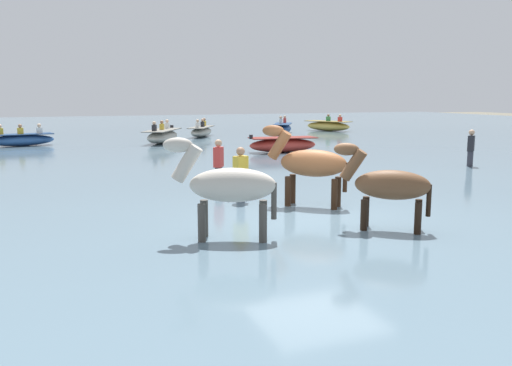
{
  "coord_description": "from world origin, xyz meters",
  "views": [
    {
      "loc": [
        -5.0,
        -9.6,
        2.83
      ],
      "look_at": [
        -0.68,
        1.66,
        0.85
      ],
      "focal_mm": 38.02,
      "sensor_mm": 36.0,
      "label": 1
    }
  ],
  "objects_px": {
    "horse_flank_bay": "(388,187)",
    "boat_distant_west": "(21,140)",
    "boat_far_inshore": "(283,145)",
    "person_spectator_far": "(241,180)",
    "boat_near_port": "(283,128)",
    "person_wading_mid": "(471,152)",
    "boat_mid_channel": "(163,136)",
    "boat_near_starboard": "(201,131)",
    "horse_lead_pinto": "(228,188)",
    "boat_distant_east": "(328,126)",
    "person_onlooker_left": "(219,167)",
    "horse_trailing_chestnut": "(310,165)"
  },
  "relations": [
    {
      "from": "boat_distant_west",
      "to": "person_onlooker_left",
      "type": "bearing_deg",
      "value": -69.15
    },
    {
      "from": "boat_distant_east",
      "to": "person_onlooker_left",
      "type": "height_order",
      "value": "person_onlooker_left"
    },
    {
      "from": "horse_flank_bay",
      "to": "boat_far_inshore",
      "type": "relative_size",
      "value": 0.63
    },
    {
      "from": "boat_far_inshore",
      "to": "person_spectator_far",
      "type": "distance_m",
      "value": 11.02
    },
    {
      "from": "person_spectator_far",
      "to": "person_onlooker_left",
      "type": "xyz_separation_m",
      "value": [
        0.15,
        2.23,
        0.0
      ]
    },
    {
      "from": "horse_lead_pinto",
      "to": "boat_near_starboard",
      "type": "height_order",
      "value": "horse_lead_pinto"
    },
    {
      "from": "horse_flank_bay",
      "to": "horse_lead_pinto",
      "type": "bearing_deg",
      "value": 171.81
    },
    {
      "from": "horse_trailing_chestnut",
      "to": "person_wading_mid",
      "type": "xyz_separation_m",
      "value": [
        8.25,
        4.08,
        -0.4
      ]
    },
    {
      "from": "person_wading_mid",
      "to": "horse_flank_bay",
      "type": "bearing_deg",
      "value": -140.35
    },
    {
      "from": "boat_near_port",
      "to": "person_wading_mid",
      "type": "distance_m",
      "value": 17.06
    },
    {
      "from": "horse_trailing_chestnut",
      "to": "boat_near_port",
      "type": "bearing_deg",
      "value": 67.74
    },
    {
      "from": "person_onlooker_left",
      "to": "horse_trailing_chestnut",
      "type": "bearing_deg",
      "value": -71.27
    },
    {
      "from": "person_onlooker_left",
      "to": "boat_far_inshore",
      "type": "bearing_deg",
      "value": 55.11
    },
    {
      "from": "person_wading_mid",
      "to": "person_spectator_far",
      "type": "relative_size",
      "value": 1.0
    },
    {
      "from": "boat_distant_west",
      "to": "horse_lead_pinto",
      "type": "bearing_deg",
      "value": -78.38
    },
    {
      "from": "boat_near_port",
      "to": "person_onlooker_left",
      "type": "xyz_separation_m",
      "value": [
        -9.76,
        -17.85,
        0.19
      ]
    },
    {
      "from": "boat_mid_channel",
      "to": "boat_near_port",
      "type": "xyz_separation_m",
      "value": [
        8.55,
        4.08,
        -0.03
      ]
    },
    {
      "from": "horse_trailing_chestnut",
      "to": "person_onlooker_left",
      "type": "relative_size",
      "value": 1.32
    },
    {
      "from": "boat_far_inshore",
      "to": "boat_near_port",
      "type": "bearing_deg",
      "value": 66.28
    },
    {
      "from": "horse_lead_pinto",
      "to": "boat_near_port",
      "type": "bearing_deg",
      "value": 64.16
    },
    {
      "from": "boat_near_starboard",
      "to": "person_wading_mid",
      "type": "distance_m",
      "value": 17.13
    },
    {
      "from": "boat_distant_east",
      "to": "boat_near_port",
      "type": "distance_m",
      "value": 3.98
    },
    {
      "from": "boat_near_starboard",
      "to": "boat_distant_west",
      "type": "xyz_separation_m",
      "value": [
        -9.73,
        -2.57,
        0.0
      ]
    },
    {
      "from": "boat_near_starboard",
      "to": "boat_distant_east",
      "type": "bearing_deg",
      "value": 10.61
    },
    {
      "from": "horse_flank_bay",
      "to": "horse_trailing_chestnut",
      "type": "bearing_deg",
      "value": 98.6
    },
    {
      "from": "horse_trailing_chestnut",
      "to": "person_wading_mid",
      "type": "height_order",
      "value": "horse_trailing_chestnut"
    },
    {
      "from": "boat_distant_east",
      "to": "person_wading_mid",
      "type": "height_order",
      "value": "person_wading_mid"
    },
    {
      "from": "horse_flank_bay",
      "to": "boat_distant_west",
      "type": "height_order",
      "value": "horse_flank_bay"
    },
    {
      "from": "boat_near_starboard",
      "to": "boat_distant_west",
      "type": "height_order",
      "value": "boat_distant_west"
    },
    {
      "from": "boat_far_inshore",
      "to": "boat_distant_west",
      "type": "bearing_deg",
      "value": 146.34
    },
    {
      "from": "boat_near_starboard",
      "to": "boat_mid_channel",
      "type": "height_order",
      "value": "boat_mid_channel"
    },
    {
      "from": "person_spectator_far",
      "to": "person_onlooker_left",
      "type": "relative_size",
      "value": 1.0
    },
    {
      "from": "boat_mid_channel",
      "to": "person_wading_mid",
      "type": "bearing_deg",
      "value": -57.84
    },
    {
      "from": "horse_flank_bay",
      "to": "person_spectator_far",
      "type": "xyz_separation_m",
      "value": [
        -1.63,
        3.5,
        -0.28
      ]
    },
    {
      "from": "person_spectator_far",
      "to": "boat_mid_channel",
      "type": "bearing_deg",
      "value": 85.14
    },
    {
      "from": "boat_distant_east",
      "to": "person_wading_mid",
      "type": "relative_size",
      "value": 2.12
    },
    {
      "from": "boat_mid_channel",
      "to": "horse_flank_bay",
      "type": "bearing_deg",
      "value": -89.2
    },
    {
      "from": "horse_flank_bay",
      "to": "boat_far_inshore",
      "type": "xyz_separation_m",
      "value": [
        3.69,
        13.15,
        -0.48
      ]
    },
    {
      "from": "horse_flank_bay",
      "to": "boat_near_port",
      "type": "relative_size",
      "value": 0.63
    },
    {
      "from": "person_onlooker_left",
      "to": "boat_mid_channel",
      "type": "bearing_deg",
      "value": 84.97
    },
    {
      "from": "boat_distant_west",
      "to": "person_spectator_far",
      "type": "bearing_deg",
      "value": -72.18
    },
    {
      "from": "person_onlooker_left",
      "to": "horse_lead_pinto",
      "type": "bearing_deg",
      "value": -105.35
    },
    {
      "from": "horse_lead_pinto",
      "to": "boat_far_inshore",
      "type": "height_order",
      "value": "horse_lead_pinto"
    },
    {
      "from": "horse_lead_pinto",
      "to": "boat_mid_channel",
      "type": "relative_size",
      "value": 0.57
    },
    {
      "from": "boat_far_inshore",
      "to": "boat_distant_west",
      "type": "xyz_separation_m",
      "value": [
        -10.71,
        7.14,
        -0.01
      ]
    },
    {
      "from": "boat_distant_east",
      "to": "boat_mid_channel",
      "type": "bearing_deg",
      "value": -157.56
    },
    {
      "from": "boat_near_port",
      "to": "person_wading_mid",
      "type": "height_order",
      "value": "person_wading_mid"
    },
    {
      "from": "boat_near_port",
      "to": "person_spectator_far",
      "type": "relative_size",
      "value": 1.9
    },
    {
      "from": "boat_distant_east",
      "to": "person_spectator_far",
      "type": "distance_m",
      "value": 25.2
    },
    {
      "from": "boat_far_inshore",
      "to": "boat_distant_west",
      "type": "distance_m",
      "value": 12.87
    }
  ]
}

